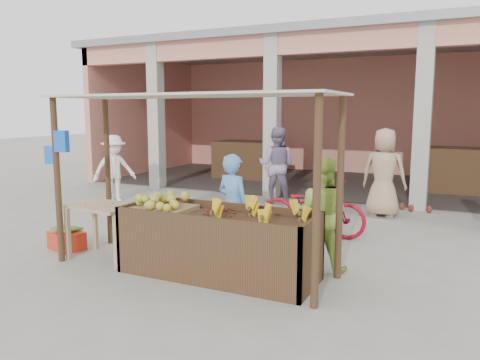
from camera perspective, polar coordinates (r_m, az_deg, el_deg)
The scene contains 18 objects.
ground at distance 6.59m, azimuth -6.56°, elevation -10.84°, with size 60.00×60.00×0.00m, color gray.
market_building at distance 14.57m, azimuth 12.78°, elevation 10.29°, with size 14.40×6.40×4.20m.
fruit_stall at distance 6.23m, azimuth -2.68°, elevation -8.08°, with size 2.60×0.95×0.80m, color #4C321E.
stall_awning at distance 6.29m, azimuth -6.68°, elevation 6.62°, with size 4.09×1.35×2.39m.
banana_heap at distance 5.93m, azimuth 1.80°, elevation -3.86°, with size 1.17×0.64×0.21m, color gold, non-canonical shape.
melon_tray at distance 6.54m, azimuth -9.56°, elevation -2.89°, with size 0.82×0.71×0.21m.
berry_heap at distance 6.16m, azimuth -2.47°, elevation -3.71°, with size 0.47×0.39×0.15m, color maroon.
side_table at distance 7.16m, azimuth -16.23°, elevation -4.01°, with size 1.07×0.78×0.81m.
papaya_pile at distance 7.12m, azimuth -16.31°, elevation -2.11°, with size 0.72×0.41×0.21m, color #4D842B, non-canonical shape.
red_crate at distance 7.93m, azimuth -20.36°, elevation -6.92°, with size 0.55×0.39×0.29m, color red.
plantain_bundle at distance 7.89m, azimuth -20.43°, elevation -5.63°, with size 0.41×0.29×0.08m, color #598D33, non-canonical shape.
produce_sacks at distance 10.88m, azimuth 20.70°, elevation -1.98°, with size 1.02×0.76×0.62m.
vendor_blue at distance 6.85m, azimuth -0.83°, elevation -2.85°, with size 0.62×0.46×1.66m, color #649DE7.
vendor_green at distance 6.47m, azimuth 9.88°, elevation -3.74°, with size 0.79×0.46×1.64m, color #98BA3E.
motorcycle at distance 8.25m, azimuth 8.79°, elevation -3.27°, with size 1.96×0.67×1.02m, color maroon.
shopper_a at distance 11.63m, azimuth -15.09°, elevation 1.68°, with size 1.11×0.56×1.73m, color white.
shopper_c at distance 10.01m, azimuth 17.17°, elevation 1.41°, with size 0.98×0.64×2.03m, color tan.
shopper_f at distance 11.07m, azimuth 4.48°, elevation 2.25°, with size 0.96×0.55×1.97m, color gray.
Camera 1 is at (3.34, -5.26, 2.16)m, focal length 35.00 mm.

